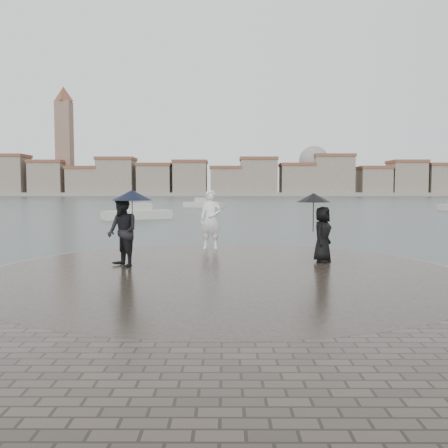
{
  "coord_description": "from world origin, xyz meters",
  "views": [
    {
      "loc": [
        0.05,
        -9.04,
        2.43
      ],
      "look_at": [
        0.0,
        4.8,
        1.45
      ],
      "focal_mm": 40.0,
      "sensor_mm": 36.0,
      "label": 1
    }
  ],
  "objects": [
    {
      "name": "statue",
      "position": [
        -0.47,
        8.03,
        1.38
      ],
      "size": [
        0.78,
        0.54,
        2.03
      ],
      "primitive_type": "imported",
      "rotation": [
        0.0,
        0.0,
        -0.08
      ],
      "color": "white",
      "rests_on": "quay_tip"
    },
    {
      "name": "far_skyline",
      "position": [
        -6.29,
        160.71,
        5.61
      ],
      "size": [
        260.0,
        20.0,
        37.0
      ],
      "color": "gray",
      "rests_on": "ground"
    },
    {
      "name": "visitor_left",
      "position": [
        -2.64,
        4.12,
        1.51
      ],
      "size": [
        1.36,
        1.22,
        2.04
      ],
      "color": "black",
      "rests_on": "quay_tip"
    },
    {
      "name": "ground",
      "position": [
        0.0,
        0.0,
        0.0
      ],
      "size": [
        400.0,
        400.0,
        0.0
      ],
      "primitive_type": "plane",
      "color": "#2B3835",
      "rests_on": "ground"
    },
    {
      "name": "boats",
      "position": [
        5.12,
        43.43,
        0.38
      ],
      "size": [
        36.35,
        28.8,
        1.5
      ],
      "color": "beige",
      "rests_on": "ground"
    },
    {
      "name": "quay_tip",
      "position": [
        0.0,
        3.5,
        0.18
      ],
      "size": [
        11.9,
        11.9,
        0.36
      ],
      "primitive_type": "cylinder",
      "color": "#2D261E",
      "rests_on": "ground"
    },
    {
      "name": "kerb_ring",
      "position": [
        0.0,
        3.5,
        0.16
      ],
      "size": [
        12.5,
        12.5,
        0.32
      ],
      "primitive_type": "cylinder",
      "color": "gray",
      "rests_on": "ground"
    },
    {
      "name": "visitor_right",
      "position": [
        2.7,
        4.98,
        1.45
      ],
      "size": [
        1.15,
        1.05,
        1.95
      ],
      "color": "black",
      "rests_on": "quay_tip"
    }
  ]
}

